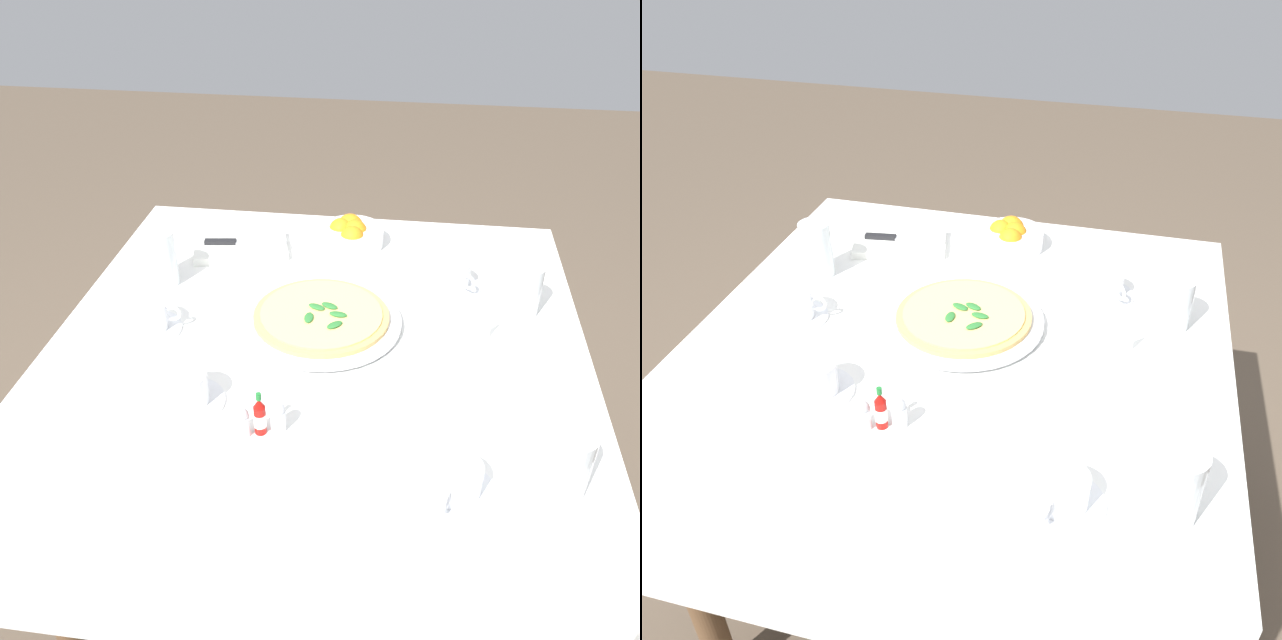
{
  "view_description": "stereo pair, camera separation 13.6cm",
  "coord_description": "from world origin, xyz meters",
  "views": [
    {
      "loc": [
        0.15,
        -1.1,
        1.52
      ],
      "look_at": [
        -0.0,
        0.01,
        0.75
      ],
      "focal_mm": 38.24,
      "sensor_mm": 36.0,
      "label": 1
    },
    {
      "loc": [
        0.28,
        -1.07,
        1.52
      ],
      "look_at": [
        -0.0,
        0.01,
        0.75
      ],
      "focal_mm": 38.24,
      "sensor_mm": 36.0,
      "label": 2
    }
  ],
  "objects": [
    {
      "name": "ground_plane",
      "position": [
        0.0,
        0.0,
        0.0
      ],
      "size": [
        8.0,
        8.0,
        0.0
      ],
      "primitive_type": "plane",
      "color": "brown"
    },
    {
      "name": "dining_table",
      "position": [
        0.0,
        0.0,
        0.59
      ],
      "size": [
        1.04,
        1.04,
        0.73
      ],
      "color": "white",
      "rests_on": "ground_plane"
    },
    {
      "name": "pizza_plate",
      "position": [
        -0.0,
        0.02,
        0.74
      ],
      "size": [
        0.32,
        0.32,
        0.02
      ],
      "color": "white",
      "rests_on": "dining_table"
    },
    {
      "name": "pizza",
      "position": [
        -0.0,
        0.02,
        0.75
      ],
      "size": [
        0.27,
        0.27,
        0.02
      ],
      "color": "#DBAD60",
      "rests_on": "pizza_plate"
    },
    {
      "name": "coffee_cup_right_edge",
      "position": [
        0.26,
        0.21,
        0.76
      ],
      "size": [
        0.13,
        0.13,
        0.06
      ],
      "color": "white",
      "rests_on": "dining_table"
    },
    {
      "name": "coffee_cup_far_left",
      "position": [
        -0.34,
        -0.04,
        0.76
      ],
      "size": [
        0.13,
        0.13,
        0.06
      ],
      "color": "white",
      "rests_on": "dining_table"
    },
    {
      "name": "coffee_cup_center_back",
      "position": [
        0.25,
        -0.39,
        0.75
      ],
      "size": [
        0.13,
        0.13,
        0.06
      ],
      "color": "white",
      "rests_on": "dining_table"
    },
    {
      "name": "coffee_cup_left_edge",
      "position": [
        -0.2,
        -0.24,
        0.76
      ],
      "size": [
        0.13,
        0.13,
        0.06
      ],
      "color": "white",
      "rests_on": "dining_table"
    },
    {
      "name": "water_glass_near_left",
      "position": [
        0.41,
        -0.37,
        0.78
      ],
      "size": [
        0.08,
        0.08,
        0.12
      ],
      "color": "white",
      "rests_on": "dining_table"
    },
    {
      "name": "water_glass_far_right",
      "position": [
        0.4,
        0.12,
        0.78
      ],
      "size": [
        0.07,
        0.07,
        0.11
      ],
      "color": "white",
      "rests_on": "dining_table"
    },
    {
      "name": "water_glass_near_right",
      "position": [
        -0.37,
        0.14,
        0.78
      ],
      "size": [
        0.07,
        0.07,
        0.13
      ],
      "color": "white",
      "rests_on": "dining_table"
    },
    {
      "name": "napkin_folded",
      "position": [
        -0.23,
        0.3,
        0.74
      ],
      "size": [
        0.25,
        0.18,
        0.02
      ],
      "rotation": [
        0.0,
        0.0,
        0.25
      ],
      "color": "white",
      "rests_on": "dining_table"
    },
    {
      "name": "dinner_knife",
      "position": [
        -0.23,
        0.3,
        0.75
      ],
      "size": [
        0.2,
        0.04,
        0.01
      ],
      "rotation": [
        0.0,
        0.0,
        0.13
      ],
      "color": "silver",
      "rests_on": "napkin_folded"
    },
    {
      "name": "citrus_bowl",
      "position": [
        0.03,
        0.37,
        0.76
      ],
      "size": [
        0.15,
        0.15,
        0.07
      ],
      "color": "white",
      "rests_on": "dining_table"
    },
    {
      "name": "hot_sauce_bottle",
      "position": [
        -0.06,
        -0.3,
        0.76
      ],
      "size": [
        0.02,
        0.02,
        0.08
      ],
      "color": "#B7140F",
      "rests_on": "dining_table"
    },
    {
      "name": "salt_shaker",
      "position": [
        -0.03,
        -0.29,
        0.75
      ],
      "size": [
        0.03,
        0.03,
        0.06
      ],
      "color": "white",
      "rests_on": "dining_table"
    },
    {
      "name": "pepper_shaker",
      "position": [
        -0.09,
        -0.31,
        0.75
      ],
      "size": [
        0.03,
        0.03,
        0.06
      ],
      "color": "white",
      "rests_on": "dining_table"
    },
    {
      "name": "menu_card",
      "position": [
        0.3,
        -0.01,
        0.76
      ],
      "size": [
        0.07,
        0.07,
        0.06
      ],
      "rotation": [
        0.0,
        0.0,
        3.91
      ],
      "color": "white",
      "rests_on": "dining_table"
    }
  ]
}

